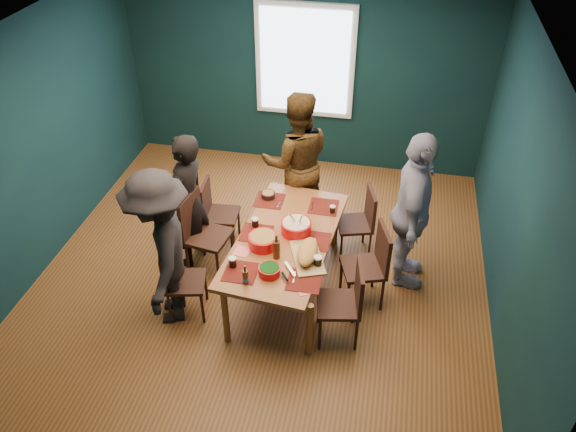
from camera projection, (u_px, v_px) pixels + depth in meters
name	position (u px, v px, depth m)	size (l,w,h in m)	color
room	(268.00, 155.00, 5.90)	(5.01, 5.01, 2.71)	brown
dining_table	(285.00, 242.00, 5.88)	(1.12, 1.97, 0.72)	brown
chair_left_far	(214.00, 209.00, 6.62)	(0.42, 0.42, 0.85)	black
chair_left_mid	(200.00, 228.00, 6.20)	(0.50, 0.50, 0.98)	black
chair_left_near	(177.00, 276.00, 5.68)	(0.46, 0.46, 0.86)	black
chair_right_far	(362.00, 218.00, 6.46)	(0.49, 0.49, 0.86)	black
chair_right_mid	(372.00, 261.00, 5.80)	(0.54, 0.54, 0.94)	black
chair_right_near	(348.00, 298.00, 5.39)	(0.48, 0.48, 0.91)	black
person_far_left	(188.00, 202.00, 6.18)	(0.60, 0.39, 1.63)	black
person_back	(296.00, 162.00, 6.71)	(0.87, 0.67, 1.78)	black
person_right	(412.00, 213.00, 5.85)	(1.07, 0.45, 1.83)	white
person_near_left	(162.00, 250.00, 5.44)	(1.12, 0.65, 1.74)	black
bowl_salad	(263.00, 241.00, 5.69)	(0.30, 0.30, 0.13)	red
bowl_dumpling	(296.00, 227.00, 5.87)	(0.32, 0.32, 0.30)	red
bowl_herbs	(269.00, 270.00, 5.36)	(0.21, 0.21, 0.09)	red
cutting_board	(307.00, 253.00, 5.53)	(0.45, 0.70, 0.15)	tan
small_bowl	(268.00, 195.00, 6.40)	(0.16, 0.16, 0.07)	black
beer_bottle_a	(245.00, 277.00, 5.24)	(0.06, 0.06, 0.22)	#46240C
beer_bottle_b	(276.00, 249.00, 5.52)	(0.07, 0.07, 0.28)	#46240C
cola_glass_a	(233.00, 262.00, 5.44)	(0.08, 0.08, 0.11)	black
cola_glass_b	(318.00, 261.00, 5.45)	(0.08, 0.08, 0.12)	black
cola_glass_c	(332.00, 209.00, 6.16)	(0.06, 0.06, 0.09)	black
cola_glass_d	(255.00, 222.00, 5.95)	(0.07, 0.07, 0.10)	black
napkin_a	(320.00, 236.00, 5.86)	(0.15, 0.15, 0.00)	#FF6E6B
napkin_b	(242.00, 251.00, 5.66)	(0.16, 0.16, 0.00)	#FF6E6B
napkin_c	(305.00, 290.00, 5.22)	(0.15, 0.15, 0.00)	#FF6E6B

